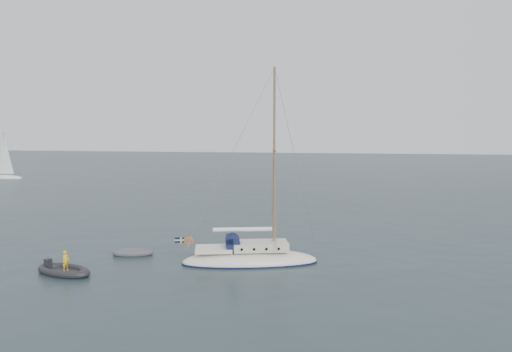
# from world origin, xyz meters

# --- Properties ---
(ground) EXTENTS (300.00, 300.00, 0.00)m
(ground) POSITION_xyz_m (0.00, 0.00, 0.00)
(ground) COLOR black
(ground) RESTS_ON ground
(sailboat) EXTENTS (8.41, 2.52, 11.97)m
(sailboat) POSITION_xyz_m (-1.43, -1.49, 0.91)
(sailboat) COLOR beige
(sailboat) RESTS_ON ground
(dinghy) EXTENTS (2.57, 1.16, 0.37)m
(dinghy) POSITION_xyz_m (-9.09, -1.00, 0.16)
(dinghy) COLOR #504F55
(dinghy) RESTS_ON ground
(rib) EXTENTS (3.60, 1.63, 1.33)m
(rib) POSITION_xyz_m (-10.98, -5.63, 0.21)
(rib) COLOR black
(rib) RESTS_ON ground
(distant_yacht_a) EXTENTS (6.27, 3.34, 8.30)m
(distant_yacht_a) POSITION_xyz_m (-52.38, 42.72, 3.55)
(distant_yacht_a) COLOR silver
(distant_yacht_a) RESTS_ON ground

